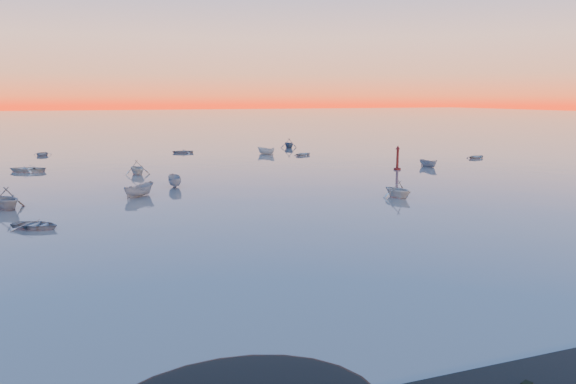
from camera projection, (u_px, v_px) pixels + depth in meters
name	position (u px, v px, depth m)	size (l,w,h in m)	color
ground	(151.00, 143.00, 115.41)	(600.00, 600.00, 0.00)	#695E57
mud_lobes	(485.00, 338.00, 22.41)	(140.00, 6.00, 0.07)	black
moored_fleet	(200.00, 172.00, 72.13)	(124.00, 58.00, 1.20)	#B9B9B5
boat_near_center	(139.00, 196.00, 54.23)	(3.65, 1.54, 1.26)	gray
boat_near_right	(398.00, 197.00, 53.83)	(3.60, 1.62, 1.26)	#B9B9B5
channel_marker	(397.00, 160.00, 73.92)	(0.93, 0.93, 3.31)	#460F0F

